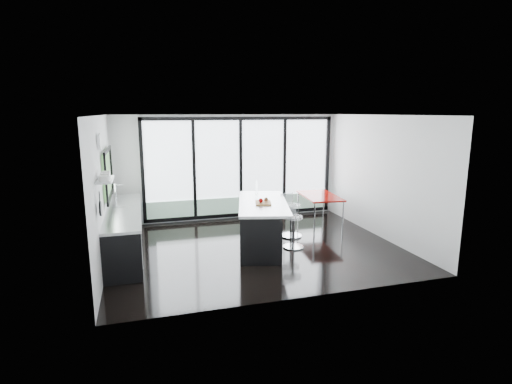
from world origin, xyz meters
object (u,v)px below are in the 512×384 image
object	(u,v)px
bar_stool_near	(294,232)
bar_stool_far	(291,220)
island	(259,224)
red_table	(319,210)

from	to	relation	value
bar_stool_near	bar_stool_far	xyz separation A→B (m)	(0.24, 0.74, 0.04)
island	red_table	size ratio (longest dim) A/B	1.78
bar_stool_far	red_table	bearing A→B (deg)	15.78
island	red_table	bearing A→B (deg)	30.49
island	red_table	xyz separation A→B (m)	(1.97, 1.16, -0.11)
bar_stool_far	red_table	xyz separation A→B (m)	(1.06, 0.75, -0.00)
island	bar_stool_near	distance (m)	0.76
island	bar_stool_far	distance (m)	1.00
red_table	island	bearing A→B (deg)	-149.51
bar_stool_near	red_table	xyz separation A→B (m)	(1.30, 1.49, 0.04)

